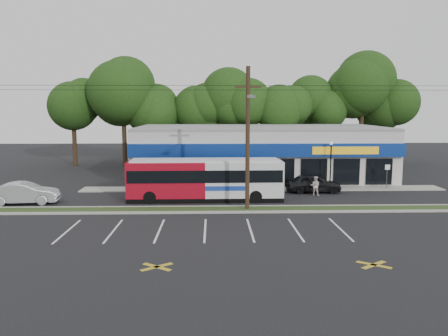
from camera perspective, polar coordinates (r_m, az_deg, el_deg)
ground at (r=30.03m, az=-2.56°, el=-6.00°), size 120.00×120.00×0.00m
grass_strip at (r=30.99m, az=-2.52°, el=-5.45°), size 40.00×1.60×0.12m
curb_south at (r=30.16m, az=-2.55°, el=-5.81°), size 40.00×0.25×0.14m
curb_north at (r=31.81m, az=-2.50°, el=-5.08°), size 40.00×0.25×0.14m
sidewalk at (r=39.06m, az=5.04°, el=-2.70°), size 32.00×2.20×0.10m
strip_mall at (r=45.56m, az=4.72°, el=2.12°), size 25.00×12.55×5.30m
utility_pole at (r=30.21m, az=2.80°, el=4.48°), size 50.00×2.77×10.00m
lamp_post at (r=39.62m, az=13.78°, el=1.09°), size 0.30×0.30×4.25m
sign_post at (r=41.15m, az=20.54°, el=-0.51°), size 0.45×0.10×2.23m
tree_line at (r=55.27m, az=2.08°, el=9.14°), size 46.76×6.76×11.83m
metrobus at (r=34.09m, az=-2.44°, el=-1.38°), size 12.08×2.68×3.24m
car_dark at (r=38.13m, az=11.58°, el=-1.95°), size 4.70×1.92×1.60m
car_silver at (r=36.16m, az=-24.62°, el=-3.01°), size 5.15×2.35×1.64m
pedestrian_a at (r=36.10m, az=0.89°, el=-2.22°), size 0.68×0.48×1.74m
pedestrian_b at (r=36.71m, az=11.81°, el=-2.32°), size 0.94×0.83×1.62m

